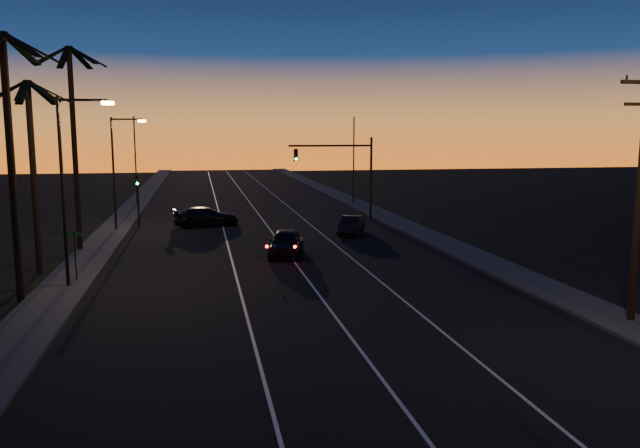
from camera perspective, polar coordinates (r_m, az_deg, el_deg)
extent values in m
cube|color=black|center=(41.63, -4.29, -1.85)|extent=(20.00, 170.00, 0.01)
cube|color=#383835|center=(41.85, -19.72, -2.17)|extent=(2.40, 170.00, 0.16)
cube|color=#383835|center=(44.31, 10.24, -1.24)|extent=(2.40, 170.00, 0.16)
cube|color=silver|center=(41.39, -8.42, -1.96)|extent=(0.12, 160.00, 0.01)
cube|color=silver|center=(41.69, -3.61, -1.81)|extent=(0.12, 160.00, 0.01)
cube|color=silver|center=(42.27, 1.10, -1.66)|extent=(0.12, 160.00, 0.01)
cylinder|color=black|center=(29.80, -26.36, 4.39)|extent=(0.32, 0.32, 11.50)
cube|color=black|center=(29.97, -24.93, 14.45)|extent=(2.18, 0.92, 1.18)
cube|color=black|center=(30.79, -25.71, 14.22)|extent=(1.25, 2.12, 1.18)
cube|color=black|center=(29.14, -25.72, 14.60)|extent=(1.95, 1.61, 1.18)
cylinder|color=black|center=(35.79, -24.71, 3.81)|extent=(0.32, 0.32, 10.00)
cube|color=black|center=(35.80, -23.42, 11.00)|extent=(2.18, 0.92, 1.18)
cube|color=black|center=(36.61, -24.10, 10.89)|extent=(1.25, 2.12, 1.18)
cube|color=black|center=(36.80, -25.53, 10.78)|extent=(1.34, 2.09, 1.18)
cube|color=black|center=(36.24, -26.68, 10.76)|extent=(2.18, 0.82, 1.18)
cube|color=black|center=(35.32, -26.71, 10.85)|extent=(1.90, 1.69, 1.18)
cube|color=black|center=(34.74, -25.53, 10.98)|extent=(0.45, 2.16, 1.18)
cube|color=black|center=(34.96, -24.03, 11.04)|extent=(1.95, 1.61, 1.18)
cylinder|color=black|center=(41.39, -21.52, 6.23)|extent=(0.32, 0.32, 12.50)
cube|color=black|center=(41.71, -20.45, 14.14)|extent=(2.18, 0.92, 1.18)
cube|color=black|center=(42.50, -21.10, 13.99)|extent=(1.25, 2.12, 1.18)
cube|color=black|center=(42.64, -22.36, 13.90)|extent=(1.34, 2.09, 1.18)
cube|color=black|center=(42.03, -23.32, 13.94)|extent=(2.18, 0.82, 1.18)
cube|color=black|center=(41.12, -23.27, 14.08)|extent=(1.90, 1.69, 1.18)
cube|color=black|center=(40.59, -22.19, 14.22)|extent=(0.45, 2.16, 1.18)
cube|color=black|center=(40.86, -20.92, 14.24)|extent=(1.95, 1.61, 1.18)
cylinder|color=black|center=(31.46, -22.45, 2.50)|extent=(0.16, 0.16, 9.00)
cylinder|color=black|center=(31.16, -20.89, 10.55)|extent=(2.20, 0.12, 0.12)
cube|color=#FFB966|center=(31.00, -18.84, 10.43)|extent=(0.55, 0.26, 0.16)
cylinder|color=black|center=(49.20, -18.35, 4.30)|extent=(0.16, 0.16, 8.50)
cylinder|color=black|center=(48.98, -17.28, 9.13)|extent=(2.20, 0.12, 0.12)
cube|color=#FFB966|center=(48.88, -15.97, 9.04)|extent=(0.55, 0.26, 0.16)
cylinder|color=black|center=(32.84, -21.46, -2.87)|extent=(0.06, 0.06, 2.60)
cube|color=#0C4B1B|center=(32.64, -21.57, -0.89)|extent=(0.70, 0.03, 0.20)
cylinder|color=black|center=(26.48, 27.19, 2.31)|extent=(0.28, 0.28, 10.00)
cylinder|color=black|center=(52.80, 4.68, 4.13)|extent=(0.20, 0.20, 7.00)
cylinder|color=black|center=(51.84, 0.96, 7.17)|extent=(7.00, 0.16, 0.16)
cube|color=black|center=(51.33, -2.23, 6.32)|extent=(0.32, 0.28, 1.00)
sphere|color=black|center=(51.16, -2.20, 6.67)|extent=(0.20, 0.20, 0.20)
sphere|color=black|center=(51.17, -2.20, 6.31)|extent=(0.20, 0.20, 0.20)
sphere|color=#14FF59|center=(51.18, -2.20, 5.96)|extent=(0.20, 0.20, 0.20)
cylinder|color=black|center=(51.19, -16.29, 2.11)|extent=(0.14, 0.14, 4.20)
cube|color=black|center=(51.05, -16.36, 3.90)|extent=(0.28, 0.25, 0.90)
sphere|color=black|center=(50.88, -16.39, 4.20)|extent=(0.18, 0.18, 0.18)
sphere|color=black|center=(50.90, -16.38, 3.89)|extent=(0.18, 0.18, 0.18)
sphere|color=#14FF59|center=(50.92, -16.37, 3.57)|extent=(0.18, 0.18, 0.18)
cylinder|color=black|center=(66.06, -16.51, 5.52)|extent=(0.14, 0.14, 9.00)
cylinder|color=black|center=(64.71, 3.10, 5.80)|extent=(0.14, 0.14, 9.00)
imported|color=black|center=(37.65, -3.12, -1.70)|extent=(2.93, 4.95, 1.58)
sphere|color=#FF0F05|center=(35.00, -4.89, -2.06)|extent=(0.18, 0.18, 0.18)
sphere|color=#FF0F05|center=(34.82, -2.31, -2.10)|extent=(0.18, 0.18, 0.18)
imported|color=black|center=(45.48, 2.87, -0.13)|extent=(2.92, 4.19, 1.31)
imported|color=black|center=(50.19, -10.39, 0.67)|extent=(5.55, 3.10, 1.52)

